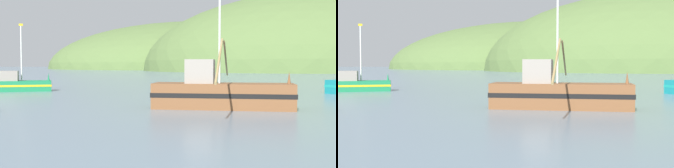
% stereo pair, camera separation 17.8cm
% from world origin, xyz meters
% --- Properties ---
extents(hill_far_left, '(116.93, 93.54, 52.69)m').
position_xyz_m(hill_far_left, '(51.66, 153.67, 0.00)').
color(hill_far_left, '#516B38').
rests_on(hill_far_left, ground).
extents(hill_mid_right, '(139.76, 111.81, 43.58)m').
position_xyz_m(hill_mid_right, '(15.85, 208.71, 0.00)').
color(hill_mid_right, '#516B38').
rests_on(hill_mid_right, ground).
extents(fishing_boat_green, '(6.75, 3.61, 6.30)m').
position_xyz_m(fishing_boat_green, '(-11.93, 42.30, 0.67)').
color(fishing_boat_green, '#197A47').
rests_on(fishing_boat_green, ground).
extents(fishing_boat_brown, '(8.42, 13.59, 6.98)m').
position_xyz_m(fishing_boat_brown, '(5.50, 27.00, 0.92)').
color(fishing_boat_brown, brown).
rests_on(fishing_boat_brown, ground).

